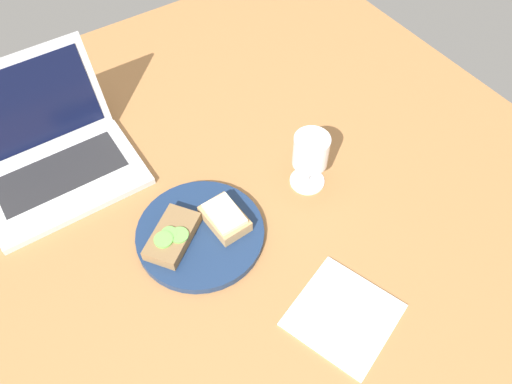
{
  "coord_description": "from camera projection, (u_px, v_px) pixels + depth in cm",
  "views": [
    {
      "loc": [
        -26.1,
        -48.17,
        81.7
      ],
      "look_at": [
        4.79,
        -1.42,
        8.0
      ],
      "focal_mm": 35.0,
      "sensor_mm": 36.0,
      "label": 1
    }
  ],
  "objects": [
    {
      "name": "sandwich_with_cucumber",
      "position": [
        173.0,
        237.0,
        0.89
      ],
      "size": [
        12.96,
        11.87,
        2.81
      ],
      "color": "brown",
      "rests_on": "plate"
    },
    {
      "name": "laptop",
      "position": [
        50.0,
        153.0,
        0.99
      ],
      "size": [
        30.24,
        26.05,
        20.78
      ],
      "color": "silver",
      "rests_on": "wooden_table"
    },
    {
      "name": "napkin",
      "position": [
        343.0,
        315.0,
        0.83
      ],
      "size": [
        20.24,
        20.22,
        0.4
      ],
      "primitive_type": "cube",
      "rotation": [
        0.0,
        0.0,
        0.35
      ],
      "color": "white",
      "rests_on": "wooden_table"
    },
    {
      "name": "wine_glass",
      "position": [
        311.0,
        153.0,
        0.94
      ],
      "size": [
        6.96,
        6.96,
        12.51
      ],
      "color": "white",
      "rests_on": "wooden_table"
    },
    {
      "name": "wooden_table",
      "position": [
        231.0,
        218.0,
        0.97
      ],
      "size": [
        140.0,
        140.0,
        3.0
      ],
      "primitive_type": "cube",
      "color": "#9E6B3D",
      "rests_on": "ground"
    },
    {
      "name": "plate",
      "position": [
        200.0,
        234.0,
        0.92
      ],
      "size": [
        23.66,
        23.66,
        1.58
      ],
      "primitive_type": "cylinder",
      "color": "navy",
      "rests_on": "wooden_table"
    },
    {
      "name": "sandwich_with_cheese",
      "position": [
        225.0,
        218.0,
        0.91
      ],
      "size": [
        6.62,
        9.34,
        3.28
      ],
      "color": "#A88456",
      "rests_on": "plate"
    }
  ]
}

